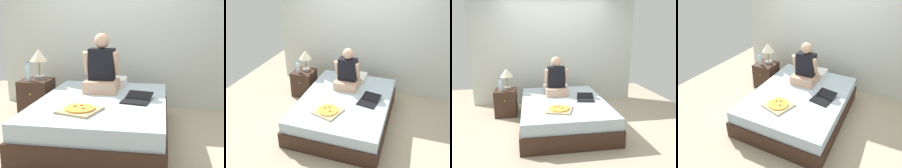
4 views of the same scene
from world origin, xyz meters
The scene contains 10 objects.
ground_plane centered at (0.00, 0.00, 0.00)m, with size 5.89×5.89×0.00m, color tan.
wall_back centered at (0.00, 1.41, 1.25)m, with size 3.89×0.12×2.50m, color silver.
bed centered at (0.00, 0.00, 0.23)m, with size 1.58×2.10×0.47m.
nightstand_left centered at (-1.13, 0.66, 0.27)m, with size 0.44×0.47×0.55m.
lamp_on_left_nightstand centered at (-1.09, 0.71, 0.87)m, with size 0.26×0.26×0.45m.
water_bottle centered at (-1.21, 0.57, 0.66)m, with size 0.07×0.07×0.28m.
pillow centered at (-0.06, 0.77, 0.53)m, with size 0.52×0.34×0.12m, color white.
person_seated centered at (-0.08, 0.41, 0.76)m, with size 0.47×0.40×0.78m.
laptop centered at (0.42, -0.01, 0.49)m, with size 0.39×0.47×0.07m.
pizza_box centered at (-0.15, -0.50, 0.49)m, with size 0.50×0.50×0.05m.
Camera 1 is at (0.72, -3.61, 1.48)m, focal length 50.00 mm.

